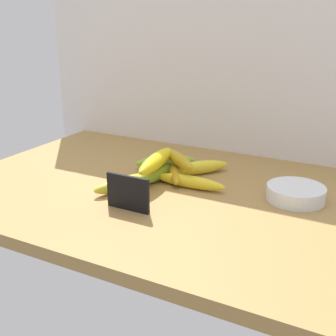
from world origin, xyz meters
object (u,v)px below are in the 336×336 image
(banana_4, at_px, (177,171))
(banana_7, at_px, (156,161))
(banana_6, at_px, (178,159))
(banana_1, at_px, (127,183))
(banana_0, at_px, (198,168))
(banana_3, at_px, (189,182))
(banana_2, at_px, (166,162))
(chalkboard_sign, at_px, (129,194))
(fruit_bowl, at_px, (296,193))
(banana_5, at_px, (156,173))

(banana_4, bearing_deg, banana_7, -117.42)
(banana_6, bearing_deg, banana_1, -120.46)
(banana_1, relative_size, banana_6, 1.14)
(banana_0, relative_size, banana_3, 0.93)
(banana_7, bearing_deg, banana_2, 106.02)
(banana_2, xyz_separation_m, banana_6, (0.07, -0.06, 0.04))
(banana_6, bearing_deg, banana_0, 60.68)
(chalkboard_sign, height_order, fruit_bowl, chalkboard_sign)
(banana_4, distance_m, banana_6, 0.04)
(banana_1, height_order, banana_5, banana_5)
(banana_2, distance_m, banana_4, 0.08)
(banana_3, bearing_deg, banana_6, 140.09)
(banana_6, bearing_deg, banana_2, 140.62)
(banana_0, relative_size, banana_2, 1.03)
(banana_2, relative_size, banana_5, 1.07)
(banana_1, distance_m, banana_4, 0.16)
(banana_4, relative_size, banana_6, 1.16)
(banana_1, relative_size, banana_5, 1.15)
(banana_3, bearing_deg, banana_4, 140.63)
(chalkboard_sign, height_order, banana_2, chalkboard_sign)
(banana_0, distance_m, banana_6, 0.08)
(banana_2, bearing_deg, chalkboard_sign, -78.05)
(banana_5, distance_m, banana_6, 0.07)
(banana_1, height_order, banana_4, banana_4)
(banana_2, xyz_separation_m, banana_3, (0.13, -0.10, -0.00))
(banana_2, height_order, banana_5, banana_5)
(fruit_bowl, relative_size, banana_4, 0.73)
(chalkboard_sign, xyz_separation_m, fruit_bowl, (0.33, 0.24, -0.02))
(banana_0, distance_m, banana_4, 0.07)
(banana_0, height_order, banana_1, same)
(banana_1, distance_m, banana_6, 0.16)
(chalkboard_sign, xyz_separation_m, banana_6, (0.01, 0.24, 0.02))
(banana_3, xyz_separation_m, banana_4, (-0.06, 0.05, 0.00))
(fruit_bowl, distance_m, banana_2, 0.39)
(fruit_bowl, height_order, banana_1, banana_1)
(banana_0, distance_m, banana_7, 0.14)
(fruit_bowl, xyz_separation_m, banana_1, (-0.40, -0.14, 0.00))
(chalkboard_sign, bearing_deg, banana_4, 89.57)
(banana_5, bearing_deg, banana_6, 43.16)
(chalkboard_sign, relative_size, banana_7, 0.53)
(banana_4, xyz_separation_m, banana_5, (-0.04, -0.05, 0.00))
(banana_1, xyz_separation_m, banana_6, (0.08, 0.14, 0.04))
(fruit_bowl, height_order, banana_5, banana_5)
(banana_6, distance_m, banana_7, 0.07)
(banana_1, distance_m, banana_2, 0.19)
(banana_4, bearing_deg, banana_3, -39.37)
(chalkboard_sign, relative_size, banana_3, 0.56)
(fruit_bowl, distance_m, banana_4, 0.32)
(fruit_bowl, relative_size, banana_1, 0.74)
(fruit_bowl, height_order, banana_4, banana_4)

